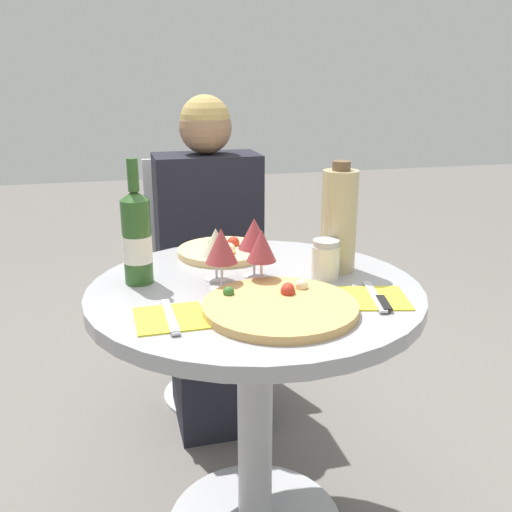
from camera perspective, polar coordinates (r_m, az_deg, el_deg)
The scene contains 14 objects.
dining_table at distance 1.50m, azimuth -0.10°, elevation -9.90°, with size 0.83×0.83×0.74m.
chair_behind_diner at distance 2.28m, azimuth -4.98°, elevation -2.85°, with size 0.44×0.44×0.94m.
seated_diner at distance 2.11m, azimuth -4.33°, elevation -2.27°, with size 0.38×0.44×1.18m.
pizza_large at distance 1.28m, azimuth 2.43°, elevation -5.03°, with size 0.35×0.35×0.04m.
pizza_small_far at distance 1.67m, azimuth -3.30°, elevation 0.53°, with size 0.26×0.26×0.05m.
wine_bottle at distance 1.44m, azimuth -11.83°, elevation 1.82°, with size 0.07×0.07×0.31m.
tall_carafe at distance 1.52m, azimuth 8.30°, elevation 3.57°, with size 0.09×0.09×0.29m.
sugar_shaker at distance 1.47m, azimuth 6.97°, elevation -0.38°, with size 0.07×0.07×0.10m.
wine_glass_back_left at distance 1.44m, azimuth -4.04°, elevation 1.28°, with size 0.07×0.07×0.14m.
wine_glass_front_right at distance 1.40m, azimuth 0.53°, elevation 0.99°, with size 0.07×0.07×0.14m.
wine_glass_front_left at distance 1.37m, azimuth -3.51°, elevation 0.97°, with size 0.08×0.08×0.15m.
wine_glass_back_right at distance 1.46m, azimuth -0.18°, elevation 2.16°, with size 0.08×0.08×0.16m.
place_setting_left at distance 1.25m, azimuth -8.56°, elevation -6.16°, with size 0.15×0.19×0.01m.
place_setting_right at distance 1.37m, azimuth 11.84°, elevation -4.14°, with size 0.18×0.19×0.01m.
Camera 1 is at (-0.33, -1.29, 1.24)m, focal length 40.00 mm.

